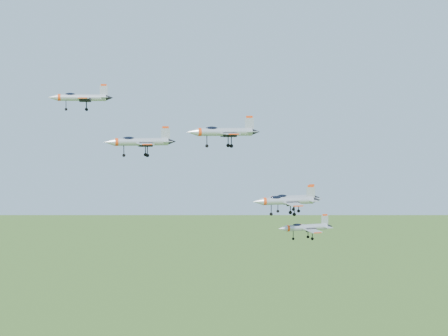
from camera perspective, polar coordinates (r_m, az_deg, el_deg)
name	(u,v)px	position (r m, az deg, el deg)	size (l,w,h in m)	color
jet_lead	(80,97)	(115.90, -13.02, 6.31)	(11.48, 9.68, 3.09)	#AAB0B7
jet_left_high	(139,142)	(108.18, -7.74, 2.40)	(12.48, 10.43, 3.34)	#AAB0B7
jet_right_high	(223,132)	(95.65, -0.11, 3.34)	(11.54, 9.70, 3.10)	#AAB0B7
jet_left_low	(291,199)	(123.03, 6.11, -2.80)	(12.65, 10.47, 3.38)	#AAB0B7
jet_right_low	(286,201)	(100.53, 5.69, -2.98)	(11.28, 9.52, 3.04)	#AAB0B7
jet_trail	(305,227)	(121.71, 7.43, -5.40)	(11.35, 9.48, 3.04)	#AAB0B7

